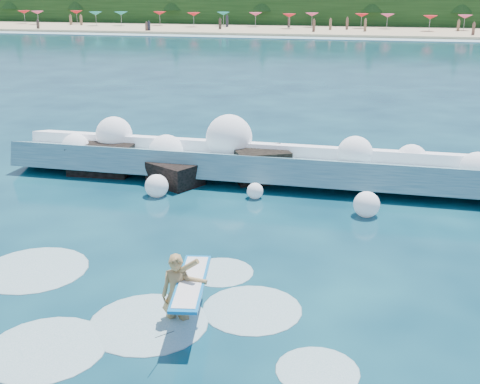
{
  "coord_description": "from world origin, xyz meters",
  "views": [
    {
      "loc": [
        4.93,
        -12.58,
        6.34
      ],
      "look_at": [
        1.5,
        2.0,
        1.2
      ],
      "focal_mm": 45.0,
      "sensor_mm": 36.0,
      "label": 1
    }
  ],
  "objects": [
    {
      "name": "beach",
      "position": [
        0.0,
        78.0,
        0.2
      ],
      "size": [
        140.0,
        20.0,
        0.4
      ],
      "primitive_type": "cube",
      "color": "tan",
      "rests_on": "ground"
    },
    {
      "name": "beachgoers",
      "position": [
        -2.4,
        74.31,
        1.11
      ],
      "size": [
        107.39,
        13.03,
        1.91
      ],
      "color": "#3F332D",
      "rests_on": "ground"
    },
    {
      "name": "rock_cluster",
      "position": [
        -1.98,
        6.47,
        0.4
      ],
      "size": [
        7.94,
        3.17,
        1.25
      ],
      "color": "black",
      "rests_on": "ground"
    },
    {
      "name": "treeline",
      "position": [
        0.0,
        88.0,
        2.5
      ],
      "size": [
        140.0,
        4.0,
        5.0
      ],
      "primitive_type": "cube",
      "color": "black",
      "rests_on": "ground"
    },
    {
      "name": "wet_band",
      "position": [
        0.0,
        67.0,
        0.04
      ],
      "size": [
        140.0,
        5.0,
        0.08
      ],
      "primitive_type": "cube",
      "color": "silver",
      "rests_on": "ground"
    },
    {
      "name": "surfer_with_board",
      "position": [
        1.37,
        -2.6,
        0.64
      ],
      "size": [
        1.08,
        2.91,
        1.72
      ],
      "color": "#A7834D",
      "rests_on": "ground"
    },
    {
      "name": "beach_umbrellas",
      "position": [
        0.32,
        80.38,
        2.25
      ],
      "size": [
        111.37,
        6.69,
        0.5
      ],
      "color": "red",
      "rests_on": "ground"
    },
    {
      "name": "wave_spray",
      "position": [
        0.39,
        6.97,
        0.98
      ],
      "size": [
        14.78,
        4.38,
        2.17
      ],
      "color": "white",
      "rests_on": "ground"
    },
    {
      "name": "surf_foam",
      "position": [
        0.01,
        -2.35,
        0.0
      ],
      "size": [
        8.98,
        5.7,
        0.13
      ],
      "color": "silver",
      "rests_on": "ground"
    },
    {
      "name": "ground",
      "position": [
        0.0,
        0.0,
        0.0
      ],
      "size": [
        200.0,
        200.0,
        0.0
      ],
      "primitive_type": "plane",
      "color": "#07263A",
      "rests_on": "ground"
    },
    {
      "name": "breaking_wave",
      "position": [
        0.95,
        6.93,
        0.52
      ],
      "size": [
        17.27,
        2.72,
        1.49
      ],
      "color": "teal",
      "rests_on": "ground"
    }
  ]
}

